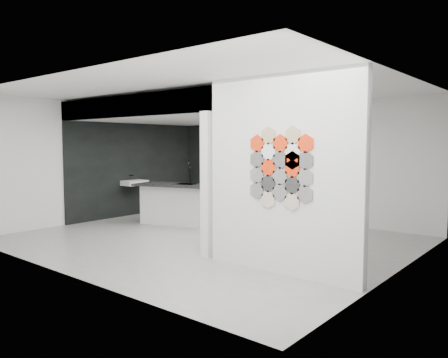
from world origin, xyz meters
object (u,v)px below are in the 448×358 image
partition_panel (282,175)px  glass_vase (294,162)px  wall_basin (135,183)px  kitchen_island (175,203)px  kettle (286,162)px  utensil_cup (217,161)px  bottle_dark (234,160)px  glass_bowl (294,163)px  stockpot (209,159)px

partition_panel → glass_vase: 4.39m
wall_basin → kitchen_island: size_ratio=0.32×
kitchen_island → glass_vase: (1.80, 2.18, 0.91)m
kettle → utensil_cup: size_ratio=2.22×
kettle → bottle_dark: 1.61m
partition_panel → glass_bowl: (-2.09, 3.87, -0.03)m
kitchen_island → bottle_dark: size_ratio=13.56×
kitchen_island → bottle_dark: 2.36m
kettle → utensil_cup: kettle is taller
glass_vase → kettle: bearing=180.0°
kitchen_island → stockpot: size_ratio=8.50×
partition_panel → bottle_dark: 5.50m
glass_bowl → glass_vase: size_ratio=1.05×
wall_basin → kettle: bearing=33.1°
utensil_cup → wall_basin: bearing=-115.0°
stockpot → glass_vase: bearing=0.0°
kitchen_island → kettle: size_ratio=9.77×
wall_basin → glass_bowl: (3.38, 2.07, 0.52)m
partition_panel → glass_vase: size_ratio=19.83×
wall_basin → bottle_dark: bottle_dark is taller
partition_panel → wall_basin: partition_panel is taller
kitchen_island → glass_vase: size_ratio=13.45×
bottle_dark → stockpot: bearing=180.0°
partition_panel → stockpot: partition_panel is taller
kitchen_island → stockpot: (-0.90, 2.18, 0.94)m
stockpot → wall_basin: bearing=-108.5°
glass_bowl → bottle_dark: size_ratio=1.06×
stockpot → utensil_cup: stockpot is taller
kitchen_island → glass_bowl: size_ratio=12.80×
utensil_cup → kettle: bearing=0.0°
partition_panel → kitchen_island: size_ratio=1.47×
kettle → stockpot: bearing=170.3°
kitchen_island → glass_bowl: glass_bowl is taller
stockpot → kettle: bearing=0.0°
wall_basin → stockpot: (0.69, 2.07, 0.56)m
partition_panel → kettle: bearing=120.8°
bottle_dark → glass_bowl: bearing=0.0°
kettle → glass_vase: 0.23m
stockpot → glass_bowl: 2.69m
kettle → glass_vase: (0.23, 0.00, -0.01)m
kitchen_island → wall_basin: bearing=159.4°
bottle_dark → utensil_cup: 0.60m
partition_panel → wall_basin: bearing=161.8°
kettle → utensil_cup: bearing=170.3°
kettle → glass_bowl: size_ratio=1.31×
stockpot → glass_vase: 2.70m
glass_bowl → utensil_cup: size_ratio=1.70×
wall_basin → bottle_dark: size_ratio=4.28×
partition_panel → bottle_dark: partition_panel is taller
kitchen_island → stockpot: 2.54m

